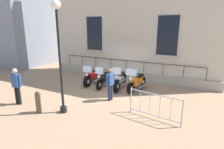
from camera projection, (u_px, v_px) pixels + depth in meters
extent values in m
plane|color=#9E7A5B|center=(110.00, 89.00, 10.76)|extent=(60.00, 60.00, 0.00)
cube|color=beige|center=(130.00, 10.00, 11.96)|extent=(0.60, 11.39, 8.80)
cube|color=#B1A48F|center=(126.00, 75.00, 12.71)|extent=(0.20, 11.39, 0.55)
cube|color=black|center=(168.00, 36.00, 10.96)|extent=(0.06, 1.20, 2.25)
cube|color=#BCAE97|center=(166.00, 56.00, 11.20)|extent=(0.24, 1.40, 0.10)
cube|color=black|center=(94.00, 34.00, 13.19)|extent=(0.06, 1.20, 2.25)
cube|color=#BCAE97|center=(94.00, 51.00, 13.42)|extent=(0.24, 1.40, 0.10)
cube|color=black|center=(126.00, 60.00, 12.42)|extent=(0.03, 9.57, 0.03)
cylinder|color=black|center=(69.00, 60.00, 14.64)|extent=(0.02, 0.02, 0.71)
cylinder|color=black|center=(82.00, 61.00, 14.11)|extent=(0.02, 0.02, 0.71)
cylinder|color=black|center=(96.00, 62.00, 13.58)|extent=(0.02, 0.02, 0.71)
cylinder|color=black|center=(110.00, 64.00, 13.05)|extent=(0.02, 0.02, 0.71)
cylinder|color=black|center=(126.00, 66.00, 12.51)|extent=(0.02, 0.02, 0.71)
cylinder|color=black|center=(144.00, 68.00, 11.98)|extent=(0.02, 0.02, 0.71)
cylinder|color=black|center=(163.00, 70.00, 11.45)|extent=(0.02, 0.02, 0.71)
cylinder|color=black|center=(184.00, 72.00, 10.92)|extent=(0.02, 0.02, 0.71)
cylinder|color=black|center=(207.00, 74.00, 10.39)|extent=(0.02, 0.02, 0.71)
cylinder|color=black|center=(87.00, 81.00, 11.01)|extent=(0.70, 0.20, 0.69)
cylinder|color=silver|center=(87.00, 81.00, 11.01)|extent=(0.25, 0.18, 0.24)
cylinder|color=black|center=(99.00, 75.00, 12.36)|extent=(0.70, 0.20, 0.69)
cylinder|color=silver|center=(99.00, 75.00, 12.36)|extent=(0.25, 0.18, 0.24)
cube|color=red|center=(93.00, 75.00, 11.58)|extent=(0.98, 0.37, 0.36)
cube|color=#4C4C51|center=(94.00, 78.00, 11.74)|extent=(0.59, 0.28, 0.24)
cube|color=black|center=(96.00, 71.00, 11.89)|extent=(0.56, 0.30, 0.10)
cylinder|color=silver|center=(87.00, 76.00, 10.97)|extent=(0.16, 0.07, 0.59)
cylinder|color=silver|center=(88.00, 71.00, 10.94)|extent=(0.09, 0.64, 0.04)
sphere|color=white|center=(87.00, 75.00, 10.88)|extent=(0.16, 0.16, 0.16)
cylinder|color=silver|center=(98.00, 80.00, 11.88)|extent=(0.87, 0.15, 0.08)
cube|color=silver|center=(87.00, 69.00, 10.85)|extent=(0.16, 0.53, 0.36)
cylinder|color=black|center=(99.00, 85.00, 10.56)|extent=(0.62, 0.18, 0.61)
cylinder|color=silver|center=(99.00, 85.00, 10.56)|extent=(0.23, 0.15, 0.21)
cylinder|color=black|center=(109.00, 78.00, 11.86)|extent=(0.62, 0.18, 0.61)
cylinder|color=silver|center=(109.00, 78.00, 11.86)|extent=(0.23, 0.15, 0.21)
cube|color=black|center=(104.00, 78.00, 11.12)|extent=(0.89, 0.35, 0.28)
cube|color=#4C4C51|center=(105.00, 81.00, 11.26)|extent=(0.54, 0.26, 0.21)
cube|color=black|center=(106.00, 73.00, 11.38)|extent=(0.51, 0.28, 0.10)
cylinder|color=silver|center=(99.00, 79.00, 10.52)|extent=(0.17, 0.08, 0.65)
cylinder|color=silver|center=(100.00, 73.00, 10.48)|extent=(0.10, 0.56, 0.04)
sphere|color=white|center=(99.00, 77.00, 10.42)|extent=(0.16, 0.16, 0.16)
cylinder|color=silver|center=(108.00, 83.00, 11.39)|extent=(0.78, 0.17, 0.08)
cube|color=silver|center=(99.00, 71.00, 10.39)|extent=(0.17, 0.47, 0.36)
cylinder|color=black|center=(116.00, 86.00, 10.19)|extent=(0.71, 0.25, 0.69)
cylinder|color=silver|center=(116.00, 86.00, 10.19)|extent=(0.26, 0.21, 0.24)
cylinder|color=black|center=(124.00, 79.00, 11.43)|extent=(0.71, 0.25, 0.69)
cylinder|color=silver|center=(124.00, 79.00, 11.43)|extent=(0.26, 0.21, 0.24)
cube|color=#B2B2BC|center=(120.00, 80.00, 10.72)|extent=(0.82, 0.36, 0.29)
cube|color=#4C4C51|center=(120.00, 83.00, 10.87)|extent=(0.50, 0.27, 0.24)
cube|color=black|center=(122.00, 74.00, 10.94)|extent=(0.47, 0.29, 0.10)
cylinder|color=silver|center=(117.00, 80.00, 10.15)|extent=(0.17, 0.08, 0.69)
cylinder|color=silver|center=(117.00, 73.00, 10.11)|extent=(0.11, 0.57, 0.04)
sphere|color=white|center=(116.00, 77.00, 10.04)|extent=(0.16, 0.16, 0.16)
cylinder|color=silver|center=(123.00, 84.00, 10.99)|extent=(0.72, 0.17, 0.08)
cube|color=silver|center=(117.00, 71.00, 10.01)|extent=(0.18, 0.48, 0.36)
cylinder|color=black|center=(131.00, 88.00, 10.01)|extent=(0.62, 0.21, 0.60)
cylinder|color=silver|center=(131.00, 88.00, 10.01)|extent=(0.23, 0.19, 0.21)
cylinder|color=black|center=(142.00, 82.00, 11.15)|extent=(0.62, 0.21, 0.60)
cylinder|color=silver|center=(142.00, 82.00, 11.15)|extent=(0.23, 0.19, 0.21)
cube|color=orange|center=(136.00, 81.00, 10.48)|extent=(0.98, 0.45, 0.36)
cube|color=#4C4C51|center=(137.00, 85.00, 10.63)|extent=(0.59, 0.34, 0.21)
cube|color=black|center=(140.00, 75.00, 10.72)|extent=(0.56, 0.37, 0.10)
cylinder|color=silver|center=(131.00, 81.00, 9.96)|extent=(0.17, 0.08, 0.72)
cylinder|color=silver|center=(132.00, 75.00, 9.90)|extent=(0.13, 0.74, 0.04)
sphere|color=white|center=(131.00, 79.00, 9.85)|extent=(0.16, 0.16, 0.16)
cylinder|color=silver|center=(142.00, 86.00, 10.70)|extent=(0.85, 0.19, 0.08)
cube|color=silver|center=(131.00, 72.00, 9.82)|extent=(0.20, 0.62, 0.36)
cylinder|color=black|center=(64.00, 109.00, 7.96)|extent=(0.28, 0.28, 0.24)
cylinder|color=black|center=(60.00, 63.00, 7.44)|extent=(0.10, 0.10, 4.22)
sphere|color=white|center=(56.00, 4.00, 6.87)|extent=(0.36, 0.36, 0.36)
cylinder|color=#B7B7BF|center=(131.00, 100.00, 7.87)|extent=(0.05, 0.05, 1.05)
cylinder|color=#B7B7BF|center=(182.00, 114.00, 6.69)|extent=(0.05, 0.05, 1.05)
cylinder|color=#B7B7BF|center=(155.00, 94.00, 7.15)|extent=(0.35, 2.07, 0.04)
cylinder|color=#B7B7BF|center=(154.00, 115.00, 7.37)|extent=(0.35, 2.07, 0.04)
cylinder|color=#B7B7BF|center=(140.00, 101.00, 7.61)|extent=(0.02, 0.02, 0.87)
cylinder|color=#B7B7BF|center=(150.00, 103.00, 7.37)|extent=(0.02, 0.02, 0.87)
cylinder|color=#B7B7BF|center=(160.00, 106.00, 7.14)|extent=(0.02, 0.02, 0.87)
cylinder|color=#B7B7BF|center=(171.00, 109.00, 6.90)|extent=(0.02, 0.02, 0.87)
cylinder|color=brown|center=(38.00, 103.00, 7.87)|extent=(0.23, 0.23, 0.79)
sphere|color=brown|center=(37.00, 93.00, 7.75)|extent=(0.20, 0.20, 0.20)
cylinder|color=#23283D|center=(109.00, 93.00, 9.07)|extent=(0.14, 0.14, 0.78)
cylinder|color=#23283D|center=(111.00, 92.00, 9.20)|extent=(0.14, 0.14, 0.78)
cube|color=#2D4C8C|center=(110.00, 79.00, 8.96)|extent=(0.39, 0.27, 0.55)
sphere|color=#8C664C|center=(110.00, 71.00, 8.85)|extent=(0.21, 0.21, 0.21)
cylinder|color=#2D4C8C|center=(107.00, 80.00, 8.78)|extent=(0.09, 0.09, 0.52)
cylinder|color=#2D4C8C|center=(113.00, 78.00, 9.13)|extent=(0.09, 0.09, 0.52)
cylinder|color=black|center=(17.00, 95.00, 8.70)|extent=(0.14, 0.14, 0.84)
cylinder|color=black|center=(19.00, 96.00, 8.65)|extent=(0.14, 0.14, 0.84)
cube|color=#2D4C8C|center=(16.00, 81.00, 8.49)|extent=(0.26, 0.38, 0.59)
sphere|color=tan|center=(15.00, 71.00, 8.38)|extent=(0.23, 0.23, 0.23)
cylinder|color=#2D4C8C|center=(12.00, 79.00, 8.56)|extent=(0.09, 0.09, 0.56)
cylinder|color=#2D4C8C|center=(20.00, 80.00, 8.41)|extent=(0.09, 0.09, 0.56)
cube|color=gray|center=(22.00, 24.00, 17.38)|extent=(5.65, 5.30, 7.18)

